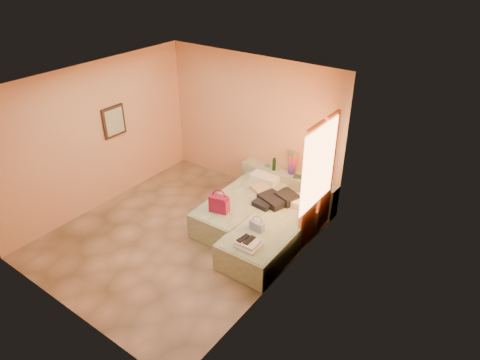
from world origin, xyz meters
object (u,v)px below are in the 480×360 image
object	(u,v)px
bed_left	(242,208)
flower_vase	(320,179)
bed_right	(271,236)
water_bottle	(274,164)
magenta_handbag	(219,203)
headboard_ledge	(288,188)
towel_stack	(248,245)
green_book	(298,177)
blue_handbag	(257,226)

from	to	relation	value
bed_left	flower_vase	bearing A→B (deg)	42.54
bed_right	water_bottle	bearing A→B (deg)	119.62
bed_right	magenta_handbag	distance (m)	1.05
headboard_ledge	towel_stack	bearing A→B (deg)	-75.48
bed_left	bed_right	xyz separation A→B (m)	(0.90, -0.40, 0.00)
headboard_ledge	water_bottle	size ratio (longest dim) A/B	7.93
water_bottle	flower_vase	size ratio (longest dim) A/B	1.09
green_book	water_bottle	bearing A→B (deg)	157.81
flower_vase	bed_right	bearing A→B (deg)	-96.41
bed_left	magenta_handbag	xyz separation A→B (m)	(-0.05, -0.60, 0.41)
water_bottle	magenta_handbag	bearing A→B (deg)	-94.02
magenta_handbag	bed_right	bearing A→B (deg)	-2.52
bed_left	green_book	distance (m)	1.26
headboard_ledge	towel_stack	world-z (taller)	headboard_ledge
flower_vase	green_book	bearing A→B (deg)	178.56
flower_vase	towel_stack	size ratio (longest dim) A/B	0.68
headboard_ledge	bed_left	world-z (taller)	headboard_ledge
magenta_handbag	blue_handbag	xyz separation A→B (m)	(0.85, -0.07, -0.08)
bed_left	magenta_handbag	size ratio (longest dim) A/B	6.04
flower_vase	magenta_handbag	world-z (taller)	flower_vase
flower_vase	towel_stack	world-z (taller)	flower_vase
bed_right	water_bottle	xyz separation A→B (m)	(-0.84, 1.41, 0.53)
blue_handbag	towel_stack	distance (m)	0.48
flower_vase	blue_handbag	xyz separation A→B (m)	(-0.26, -1.68, -0.19)
bed_right	blue_handbag	world-z (taller)	blue_handbag
headboard_ledge	bed_right	xyz separation A→B (m)	(0.52, -1.45, -0.08)
water_bottle	magenta_handbag	world-z (taller)	water_bottle
towel_stack	magenta_handbag	bearing A→B (deg)	151.89
bed_right	magenta_handbag	bearing A→B (deg)	-169.38
flower_vase	blue_handbag	bearing A→B (deg)	-98.90
bed_left	blue_handbag	bearing A→B (deg)	-41.39
blue_handbag	towel_stack	xyz separation A→B (m)	(0.14, -0.45, -0.03)
bed_left	magenta_handbag	world-z (taller)	magenta_handbag
towel_stack	green_book	bearing A→B (deg)	98.84
flower_vase	towel_stack	xyz separation A→B (m)	(-0.12, -2.14, -0.22)
headboard_ledge	bed_left	distance (m)	1.12
headboard_ledge	blue_handbag	xyz separation A→B (m)	(0.42, -1.72, 0.25)
bed_right	green_book	distance (m)	1.51
bed_left	green_book	bearing A→B (deg)	58.30
headboard_ledge	flower_vase	size ratio (longest dim) A/B	8.68
bed_right	headboard_ledge	bearing A→B (deg)	108.73
headboard_ledge	bed_right	world-z (taller)	headboard_ledge
bed_left	green_book	xyz separation A→B (m)	(0.60, 1.03, 0.42)
bed_left	water_bottle	distance (m)	1.14
magenta_handbag	towel_stack	xyz separation A→B (m)	(0.99, -0.53, -0.11)
green_book	headboard_ledge	bearing A→B (deg)	149.92
bed_left	bed_right	bearing A→B (deg)	-25.00
bed_left	towel_stack	xyz separation A→B (m)	(0.94, -1.12, 0.30)
bed_left	flower_vase	world-z (taller)	flower_vase
headboard_ledge	blue_handbag	distance (m)	1.79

